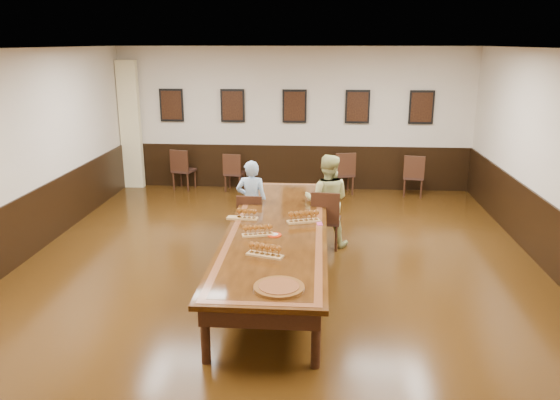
# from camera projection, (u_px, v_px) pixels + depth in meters

# --- Properties ---
(floor) EXTENTS (8.00, 10.00, 0.02)m
(floor) POSITION_uv_depth(u_px,v_px,m) (278.00, 275.00, 8.00)
(floor) COLOR black
(floor) RESTS_ON ground
(ceiling) EXTENTS (8.00, 10.00, 0.02)m
(ceiling) POSITION_uv_depth(u_px,v_px,m) (277.00, 48.00, 7.10)
(ceiling) COLOR white
(ceiling) RESTS_ON floor
(wall_back) EXTENTS (8.00, 0.02, 3.20)m
(wall_back) POSITION_uv_depth(u_px,v_px,m) (295.00, 119.00, 12.35)
(wall_back) COLOR beige
(wall_back) RESTS_ON floor
(wall_front) EXTENTS (8.00, 0.02, 3.20)m
(wall_front) POSITION_uv_depth(u_px,v_px,m) (200.00, 390.00, 2.75)
(wall_front) COLOR beige
(wall_front) RESTS_ON floor
(chair_man) EXTENTS (0.42, 0.46, 0.89)m
(chair_man) POSITION_uv_depth(u_px,v_px,m) (251.00, 219.00, 9.11)
(chair_man) COLOR black
(chair_man) RESTS_ON floor
(chair_woman) EXTENTS (0.51, 0.55, 0.99)m
(chair_woman) POSITION_uv_depth(u_px,v_px,m) (326.00, 218.00, 8.97)
(chair_woman) COLOR black
(chair_woman) RESTS_ON floor
(spare_chair_a) EXTENTS (0.55, 0.58, 0.95)m
(spare_chair_a) POSITION_uv_depth(u_px,v_px,m) (184.00, 169.00, 12.55)
(spare_chair_a) COLOR black
(spare_chair_a) RESTS_ON floor
(spare_chair_b) EXTENTS (0.47, 0.51, 0.88)m
(spare_chair_b) POSITION_uv_depth(u_px,v_px,m) (234.00, 172.00, 12.40)
(spare_chair_b) COLOR black
(spare_chair_b) RESTS_ON floor
(spare_chair_c) EXTENTS (0.55, 0.58, 0.96)m
(spare_chair_c) POSITION_uv_depth(u_px,v_px,m) (343.00, 173.00, 12.17)
(spare_chair_c) COLOR black
(spare_chair_c) RESTS_ON floor
(spare_chair_d) EXTENTS (0.52, 0.55, 0.94)m
(spare_chair_d) POSITION_uv_depth(u_px,v_px,m) (414.00, 175.00, 11.97)
(spare_chair_d) COLOR black
(spare_chair_d) RESTS_ON floor
(person_man) EXTENTS (0.52, 0.35, 1.42)m
(person_man) POSITION_uv_depth(u_px,v_px,m) (252.00, 202.00, 9.12)
(person_man) COLOR #4E87C4
(person_man) RESTS_ON floor
(person_woman) EXTENTS (0.82, 0.67, 1.54)m
(person_woman) POSITION_uv_depth(u_px,v_px,m) (327.00, 200.00, 8.99)
(person_woman) COLOR #C5C77C
(person_woman) RESTS_ON floor
(pink_phone) EXTENTS (0.09, 0.16, 0.01)m
(pink_phone) POSITION_uv_depth(u_px,v_px,m) (320.00, 224.00, 7.89)
(pink_phone) COLOR #D346A2
(pink_phone) RESTS_ON conference_table
(curtain) EXTENTS (0.45, 0.18, 2.90)m
(curtain) POSITION_uv_depth(u_px,v_px,m) (130.00, 125.00, 12.47)
(curtain) COLOR beige
(curtain) RESTS_ON floor
(wainscoting) EXTENTS (8.00, 10.00, 1.00)m
(wainscoting) POSITION_uv_depth(u_px,v_px,m) (277.00, 243.00, 7.86)
(wainscoting) COLOR black
(wainscoting) RESTS_ON floor
(conference_table) EXTENTS (1.40, 5.00, 0.76)m
(conference_table) POSITION_uv_depth(u_px,v_px,m) (277.00, 236.00, 7.82)
(conference_table) COLOR black
(conference_table) RESTS_ON floor
(posters) EXTENTS (6.14, 0.04, 0.74)m
(posters) POSITION_uv_depth(u_px,v_px,m) (294.00, 106.00, 12.19)
(posters) COLOR black
(posters) RESTS_ON wall_back
(flight_a) EXTENTS (0.47, 0.19, 0.17)m
(flight_a) POSITION_uv_depth(u_px,v_px,m) (244.00, 214.00, 8.08)
(flight_a) COLOR #A57A45
(flight_a) RESTS_ON conference_table
(flight_b) EXTENTS (0.51, 0.29, 0.18)m
(flight_b) POSITION_uv_depth(u_px,v_px,m) (304.00, 217.00, 7.94)
(flight_b) COLOR #A57A45
(flight_b) RESTS_ON conference_table
(flight_c) EXTENTS (0.44, 0.23, 0.16)m
(flight_c) POSITION_uv_depth(u_px,v_px,m) (258.00, 231.00, 7.39)
(flight_c) COLOR #A57A45
(flight_c) RESTS_ON conference_table
(flight_d) EXTENTS (0.48, 0.28, 0.17)m
(flight_d) POSITION_uv_depth(u_px,v_px,m) (265.00, 250.00, 6.68)
(flight_d) COLOR #A57A45
(flight_d) RESTS_ON conference_table
(red_plate_grp) EXTENTS (0.20, 0.20, 0.03)m
(red_plate_grp) POSITION_uv_depth(u_px,v_px,m) (274.00, 235.00, 7.41)
(red_plate_grp) COLOR red
(red_plate_grp) RESTS_ON conference_table
(carved_platter) EXTENTS (0.64, 0.64, 0.04)m
(carved_platter) POSITION_uv_depth(u_px,v_px,m) (279.00, 287.00, 5.81)
(carved_platter) COLOR #532D10
(carved_platter) RESTS_ON conference_table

